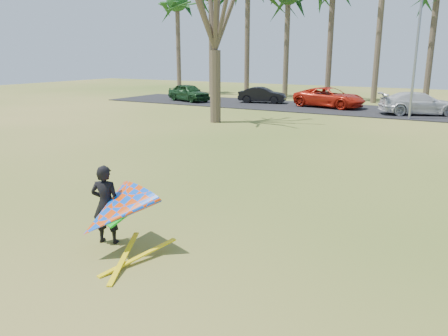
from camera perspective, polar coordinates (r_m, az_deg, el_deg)
The scene contains 10 objects.
ground at distance 10.03m, azimuth -5.73°, elevation -8.61°, with size 100.00×100.00×0.00m, color #2D5913.
parking_strip at distance 33.16m, azimuth 20.25°, elevation 6.91°, with size 46.00×7.00×0.06m, color black.
palm_0 at distance 47.53m, azimuth -6.14°, elevation 20.81°, with size 4.84×4.84×10.84m.
bare_tree_left at distance 26.34m, azimuth -1.19°, elevation 21.06°, with size 6.60×6.60×9.70m.
streetlight at distance 29.66m, azimuth 24.20°, elevation 14.36°, with size 2.28×0.18×8.00m.
car_0 at distance 38.23m, azimuth -4.64°, elevation 9.80°, with size 1.72×4.28×1.46m, color #173A1A.
car_1 at distance 36.86m, azimuth 5.02°, elevation 9.48°, with size 1.36×3.90×1.28m, color black.
car_2 at distance 34.49m, azimuth 13.60°, elevation 8.95°, with size 2.47×5.35×1.49m, color red.
car_3 at distance 32.10m, azimuth 24.12°, elevation 7.71°, with size 2.08×5.11×1.48m, color silver.
kite_flyer at distance 9.20m, azimuth -14.35°, elevation -5.52°, with size 2.13×2.39×2.02m.
Camera 1 is at (5.40, -7.48, 3.94)m, focal length 35.00 mm.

